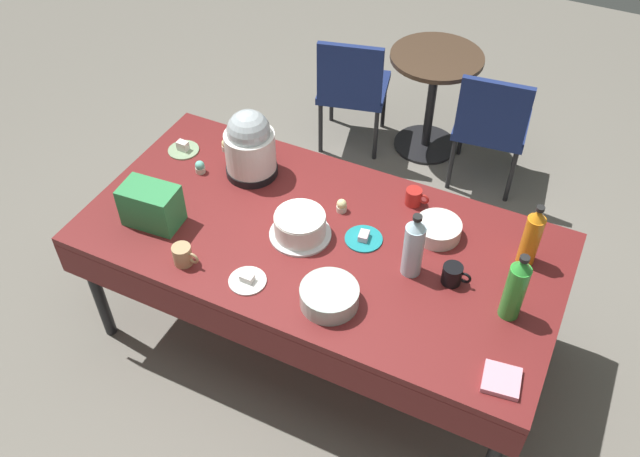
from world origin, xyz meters
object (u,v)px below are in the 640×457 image
object	(u,v)px
ceramic_snack_bowl	(438,229)
soda_bottle_lime_soda	(516,288)
maroon_chair_left	(352,85)
soda_carton	(151,205)
round_cafe_table	(433,85)
slow_cooker	(250,145)
cupcake_berry	(226,145)
glass_salad_bowl	(329,296)
coffee_mug_red	(414,197)
potluck_table	(320,246)
cupcake_cocoa	(200,167)
dessert_plate_white	(247,280)
cupcake_mint	(342,206)
soda_bottle_water	(414,246)
coffee_mug_tan	(183,255)
soda_bottle_orange_juice	(532,237)
dessert_plate_teal	(364,238)
dessert_plate_sage	(183,149)
coffee_mug_black	(453,274)
frosted_layer_cake	(300,226)
maroon_chair_right	(492,122)

from	to	relation	value
ceramic_snack_bowl	soda_bottle_lime_soda	distance (m)	0.53
soda_bottle_lime_soda	maroon_chair_left	size ratio (longest dim) A/B	0.40
soda_carton	round_cafe_table	distance (m)	2.20
slow_cooker	cupcake_berry	xyz separation A→B (m)	(-0.21, 0.10, -0.14)
glass_salad_bowl	soda_bottle_lime_soda	world-z (taller)	soda_bottle_lime_soda
soda_carton	soda_bottle_lime_soda	bearing A→B (deg)	2.13
coffee_mug_red	soda_carton	bearing A→B (deg)	-148.35
potluck_table	coffee_mug_red	xyz separation A→B (m)	(0.31, 0.40, 0.10)
potluck_table	cupcake_cocoa	world-z (taller)	cupcake_cocoa
dessert_plate_white	cupcake_mint	world-z (taller)	cupcake_mint
soda_bottle_water	coffee_mug_tan	world-z (taller)	soda_bottle_water
cupcake_cocoa	soda_bottle_orange_juice	size ratio (longest dim) A/B	0.21
glass_salad_bowl	soda_bottle_orange_juice	xyz separation A→B (m)	(0.67, 0.60, 0.11)
cupcake_cocoa	dessert_plate_teal	bearing A→B (deg)	-4.86
potluck_table	coffee_mug_red	bearing A→B (deg)	52.25
dessert_plate_white	soda_bottle_orange_juice	distance (m)	1.23
dessert_plate_teal	soda_carton	size ratio (longest dim) A/B	0.67
coffee_mug_red	cupcake_berry	bearing A→B (deg)	-177.93
cupcake_cocoa	round_cafe_table	distance (m)	1.82
cupcake_mint	dessert_plate_sage	bearing A→B (deg)	176.59
dessert_plate_white	cupcake_berry	world-z (taller)	cupcake_berry
coffee_mug_tan	coffee_mug_red	bearing A→B (deg)	46.15
coffee_mug_black	soda_bottle_water	bearing A→B (deg)	-173.42
round_cafe_table	cupcake_cocoa	bearing A→B (deg)	-112.71
dessert_plate_sage	soda_bottle_lime_soda	world-z (taller)	soda_bottle_lime_soda
cupcake_berry	round_cafe_table	world-z (taller)	cupcake_berry
ceramic_snack_bowl	frosted_layer_cake	bearing A→B (deg)	-154.23
dessert_plate_white	soda_bottle_orange_juice	bearing A→B (deg)	31.74
cupcake_mint	soda_bottle_water	xyz separation A→B (m)	(0.43, -0.22, 0.12)
soda_bottle_lime_soda	coffee_mug_red	bearing A→B (deg)	141.81
dessert_plate_teal	coffee_mug_black	size ratio (longest dim) A/B	1.36
ceramic_snack_bowl	maroon_chair_left	distance (m)	1.71
ceramic_snack_bowl	soda_bottle_lime_soda	bearing A→B (deg)	-36.45
frosted_layer_cake	maroon_chair_right	xyz separation A→B (m)	(0.49, 1.61, -0.32)
frosted_layer_cake	soda_bottle_lime_soda	bearing A→B (deg)	-1.80
cupcake_berry	round_cafe_table	distance (m)	1.62
slow_cooker	glass_salad_bowl	bearing A→B (deg)	-39.77
slow_cooker	soda_bottle_water	size ratio (longest dim) A/B	1.10
cupcake_berry	coffee_mug_black	xyz separation A→B (m)	(1.35, -0.36, 0.01)
coffee_mug_red	maroon_chair_right	distance (m)	1.23
dessert_plate_sage	soda_bottle_orange_juice	distance (m)	1.81
soda_bottle_water	maroon_chair_left	xyz separation A→B (m)	(-0.98, 1.60, -0.41)
round_cafe_table	dessert_plate_sage	bearing A→B (deg)	-119.31
coffee_mug_tan	round_cafe_table	xyz separation A→B (m)	(0.42, 2.21, -0.30)
maroon_chair_left	slow_cooker	bearing A→B (deg)	-88.90
cupcake_cocoa	coffee_mug_black	size ratio (longest dim) A/B	0.53
ceramic_snack_bowl	soda_carton	bearing A→B (deg)	-158.13
dessert_plate_teal	round_cafe_table	bearing A→B (deg)	97.80
glass_salad_bowl	potluck_table	bearing A→B (deg)	121.56
soda_carton	round_cafe_table	bearing A→B (deg)	67.04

